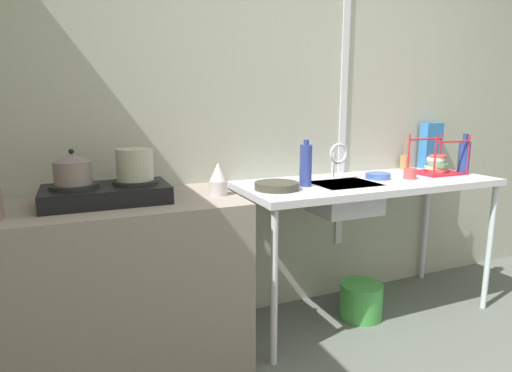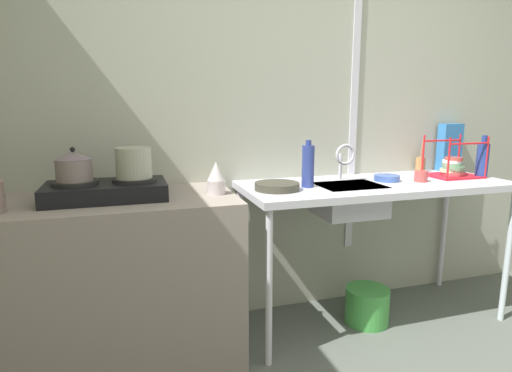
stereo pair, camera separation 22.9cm
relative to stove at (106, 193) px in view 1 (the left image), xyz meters
name	(u,v)px [view 1 (the left image)]	position (x,y,z in m)	size (l,w,h in m)	color
wall_back	(295,118)	(1.21, 0.37, 0.33)	(4.63, 0.10, 2.52)	#A4A694
wall_metal_strip	(344,98)	(1.54, 0.31, 0.46)	(0.05, 0.01, 2.01)	silver
counter_concrete	(115,288)	(0.01, 0.00, -0.49)	(1.26, 0.63, 0.88)	gray
counter_sink	(368,190)	(1.54, 0.00, -0.11)	(1.64, 0.63, 0.88)	silver
stove	(106,193)	(0.00, 0.00, 0.00)	(0.57, 0.33, 0.10)	black
pot_on_left_burner	(73,169)	(-0.14, 0.00, 0.12)	(0.17, 0.17, 0.16)	slate
pot_on_right_burner	(135,164)	(0.14, 0.00, 0.13)	(0.17, 0.17, 0.15)	#A2A28E
percolator	(218,179)	(0.54, -0.04, 0.04)	(0.09, 0.09, 0.17)	beige
sink_basin	(344,198)	(1.34, -0.03, -0.14)	(0.38, 0.30, 0.18)	silver
faucet	(338,156)	(1.37, 0.11, 0.10)	(0.13, 0.07, 0.23)	silver
frying_pan	(277,186)	(0.88, -0.04, -0.03)	(0.25, 0.25, 0.04)	#3A392D
dish_rack	(437,166)	(2.12, 0.03, 0.01)	(0.31, 0.25, 0.27)	red
cup_by_rack	(410,174)	(1.81, -0.06, -0.01)	(0.08, 0.08, 0.07)	#C14845
small_bowl_on_drainboard	(378,176)	(1.62, 0.02, -0.03)	(0.16, 0.16, 0.04)	#405FAE
bottle_by_sink	(306,165)	(1.08, -0.01, 0.08)	(0.07, 0.07, 0.27)	navy
bottle_by_rack	(464,157)	(2.27, -0.05, 0.07)	(0.07, 0.07, 0.27)	navy
cereal_box	(431,145)	(2.29, 0.26, 0.12)	(0.16, 0.08, 0.33)	#2E75BC
utensil_jar	(405,162)	(2.06, 0.26, 0.01)	(0.07, 0.07, 0.21)	#9E7343
bucket_on_floor	(361,300)	(1.49, -0.05, -0.82)	(0.27, 0.27, 0.22)	green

